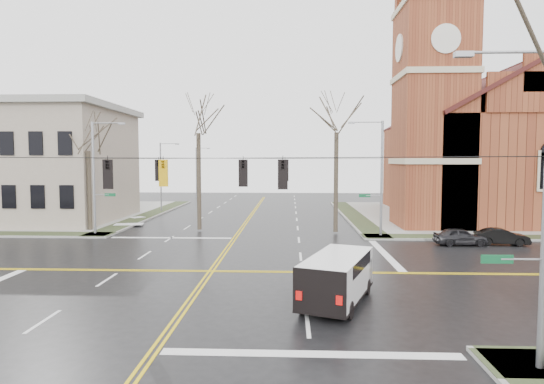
{
  "coord_description": "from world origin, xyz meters",
  "views": [
    {
      "loc": [
        4.35,
        -24.42,
        6.1
      ],
      "look_at": [
        3.11,
        6.0,
        3.95
      ],
      "focal_mm": 30.0,
      "sensor_mm": 36.0,
      "label": 1
    }
  ],
  "objects_px": {
    "cargo_van": "(338,274)",
    "parked_car_a": "(460,236)",
    "tree_ne": "(337,126)",
    "signal_pole_se": "(540,201)",
    "streetlight_north_b": "(197,170)",
    "tree_nw_far": "(88,146)",
    "streetlight_north_a": "(162,174)",
    "tree_nw_near": "(198,127)",
    "signal_pole_nw": "(96,174)",
    "church": "(483,138)",
    "parked_car_b": "(502,237)",
    "signal_pole_ne": "(379,175)"
  },
  "relations": [
    {
      "from": "cargo_van",
      "to": "parked_car_a",
      "type": "bearing_deg",
      "value": 73.4
    },
    {
      "from": "parked_car_a",
      "to": "tree_ne",
      "type": "relative_size",
      "value": 0.3
    },
    {
      "from": "signal_pole_se",
      "to": "tree_ne",
      "type": "xyz_separation_m",
      "value": [
        -3.22,
        24.65,
        3.95
      ]
    },
    {
      "from": "streetlight_north_b",
      "to": "parked_car_a",
      "type": "distance_m",
      "value": 48.25
    },
    {
      "from": "tree_nw_far",
      "to": "streetlight_north_a",
      "type": "bearing_deg",
      "value": 81.7
    },
    {
      "from": "cargo_van",
      "to": "tree_nw_near",
      "type": "bearing_deg",
      "value": 137.71
    },
    {
      "from": "signal_pole_nw",
      "to": "church",
      "type": "bearing_deg",
      "value": 20.21
    },
    {
      "from": "church",
      "to": "cargo_van",
      "type": "bearing_deg",
      "value": -121.52
    },
    {
      "from": "church",
      "to": "cargo_van",
      "type": "relative_size",
      "value": 4.81
    },
    {
      "from": "streetlight_north_a",
      "to": "tree_ne",
      "type": "distance_m",
      "value": 24.33
    },
    {
      "from": "tree_nw_near",
      "to": "signal_pole_nw",
      "type": "bearing_deg",
      "value": -162.7
    },
    {
      "from": "streetlight_north_a",
      "to": "tree_nw_near",
      "type": "xyz_separation_m",
      "value": [
        7.19,
        -14.05,
        4.45
      ]
    },
    {
      "from": "signal_pole_nw",
      "to": "streetlight_north_a",
      "type": "distance_m",
      "value": 16.52
    },
    {
      "from": "parked_car_a",
      "to": "church",
      "type": "bearing_deg",
      "value": -28.64
    },
    {
      "from": "church",
      "to": "tree_ne",
      "type": "distance_m",
      "value": 20.33
    },
    {
      "from": "signal_pole_se",
      "to": "streetlight_north_a",
      "type": "xyz_separation_m",
      "value": [
        -21.97,
        39.5,
        -0.48
      ]
    },
    {
      "from": "parked_car_b",
      "to": "tree_nw_near",
      "type": "distance_m",
      "value": 25.05
    },
    {
      "from": "signal_pole_se",
      "to": "cargo_van",
      "type": "distance_m",
      "value": 8.87
    },
    {
      "from": "church",
      "to": "signal_pole_ne",
      "type": "distance_m",
      "value": 19.22
    },
    {
      "from": "signal_pole_ne",
      "to": "streetlight_north_b",
      "type": "relative_size",
      "value": 1.12
    },
    {
      "from": "signal_pole_nw",
      "to": "parked_car_a",
      "type": "relative_size",
      "value": 2.45
    },
    {
      "from": "parked_car_b",
      "to": "tree_nw_near",
      "type": "height_order",
      "value": "tree_nw_near"
    },
    {
      "from": "church",
      "to": "streetlight_north_a",
      "type": "xyz_separation_m",
      "value": [
        -35.42,
        3.22,
        -3.97
      ]
    },
    {
      "from": "streetlight_north_b",
      "to": "tree_nw_far",
      "type": "distance_m",
      "value": 34.72
    },
    {
      "from": "signal_pole_ne",
      "to": "tree_nw_near",
      "type": "distance_m",
      "value": 15.5
    },
    {
      "from": "signal_pole_se",
      "to": "streetlight_north_b",
      "type": "bearing_deg",
      "value": 110.27
    },
    {
      "from": "tree_ne",
      "to": "signal_pole_nw",
      "type": "bearing_deg",
      "value": -175.15
    },
    {
      "from": "cargo_van",
      "to": "tree_ne",
      "type": "xyz_separation_m",
      "value": [
        1.68,
        18.28,
        7.69
      ]
    },
    {
      "from": "signal_pole_se",
      "to": "cargo_van",
      "type": "xyz_separation_m",
      "value": [
        -4.9,
        6.37,
        -3.74
      ]
    },
    {
      "from": "signal_pole_se",
      "to": "church",
      "type": "bearing_deg",
      "value": 69.67
    },
    {
      "from": "signal_pole_se",
      "to": "signal_pole_ne",
      "type": "bearing_deg",
      "value": 90.0
    },
    {
      "from": "tree_nw_far",
      "to": "cargo_van",
      "type": "bearing_deg",
      "value": -44.09
    },
    {
      "from": "signal_pole_nw",
      "to": "signal_pole_se",
      "type": "relative_size",
      "value": 1.0
    },
    {
      "from": "signal_pole_nw",
      "to": "parked_car_a",
      "type": "height_order",
      "value": "signal_pole_nw"
    },
    {
      "from": "church",
      "to": "streetlight_north_b",
      "type": "height_order",
      "value": "church"
    },
    {
      "from": "streetlight_north_a",
      "to": "parked_car_a",
      "type": "bearing_deg",
      "value": -35.9
    },
    {
      "from": "signal_pole_nw",
      "to": "signal_pole_se",
      "type": "bearing_deg",
      "value": -45.45
    },
    {
      "from": "signal_pole_se",
      "to": "streetlight_north_b",
      "type": "height_order",
      "value": "signal_pole_se"
    },
    {
      "from": "parked_car_b",
      "to": "tree_ne",
      "type": "xyz_separation_m",
      "value": [
        -11.44,
        4.61,
        8.3
      ]
    },
    {
      "from": "church",
      "to": "signal_pole_se",
      "type": "bearing_deg",
      "value": -110.33
    },
    {
      "from": "streetlight_north_b",
      "to": "parked_car_b",
      "type": "distance_m",
      "value": 49.83
    },
    {
      "from": "cargo_van",
      "to": "tree_nw_far",
      "type": "distance_m",
      "value": 27.41
    },
    {
      "from": "tree_nw_far",
      "to": "church",
      "type": "bearing_deg",
      "value": 16.78
    },
    {
      "from": "cargo_van",
      "to": "tree_nw_near",
      "type": "xyz_separation_m",
      "value": [
        -9.88,
        19.08,
        7.71
      ]
    },
    {
      "from": "signal_pole_se",
      "to": "cargo_van",
      "type": "relative_size",
      "value": 1.57
    },
    {
      "from": "tree_ne",
      "to": "streetlight_north_a",
      "type": "bearing_deg",
      "value": 141.62
    },
    {
      "from": "streetlight_north_a",
      "to": "church",
      "type": "bearing_deg",
      "value": -5.19
    },
    {
      "from": "signal_pole_se",
      "to": "parked_car_a",
      "type": "relative_size",
      "value": 2.45
    },
    {
      "from": "signal_pole_nw",
      "to": "tree_nw_near",
      "type": "relative_size",
      "value": 0.73
    },
    {
      "from": "tree_ne",
      "to": "tree_nw_far",
      "type": "bearing_deg",
      "value": 179.14
    }
  ]
}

